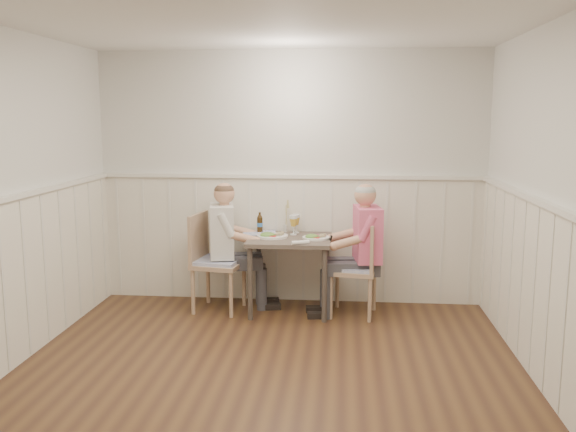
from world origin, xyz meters
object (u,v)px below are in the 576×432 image
Objects in this scene: man_in_pink at (363,260)px; grass_vase at (285,217)px; chair_left at (213,258)px; beer_bottle at (260,223)px; chair_right at (359,265)px; dining_table at (290,249)px; diner_cream at (226,256)px.

man_in_pink is 3.75× the size of grass_vase.
man_in_pink is at bearing -24.10° from grass_vase.
beer_bottle is (0.44, 0.27, 0.31)m from chair_left.
chair_left is at bearing 178.25° from chair_right.
dining_table is 0.83× the size of chair_left.
chair_left is 0.75× the size of diner_cream.
diner_cream reaches higher than chair_right.
diner_cream is 6.22× the size of beer_bottle.
man_in_pink is at bearing 28.16° from chair_right.
man_in_pink is 1.36m from diner_cream.
dining_table is at bearing -76.55° from grass_vase.
chair_right is at bearing -26.11° from grass_vase.
chair_left is 0.14m from diner_cream.
man_in_pink reaches higher than dining_table.
diner_cream is 0.73m from grass_vase.
dining_table is at bearing 176.52° from man_in_pink.
diner_cream is at bearing 176.46° from dining_table.
chair_left is 1.49m from man_in_pink.
dining_table is 0.47m from beer_bottle.
man_in_pink is at bearing -1.04° from chair_left.
chair_right is 0.94m from grass_vase.
chair_left is (-1.46, 0.04, 0.03)m from chair_right.
dining_table is 0.78m from chair_left.
chair_right is 0.06m from man_in_pink.
chair_left is (-0.77, -0.02, -0.11)m from dining_table.
man_in_pink reaches higher than grass_vase.
chair_left reaches higher than beer_bottle.
diner_cream is at bearing 176.49° from man_in_pink.
beer_bottle is at bearing 164.08° from man_in_pink.
grass_vase reaches higher than chair_left.
chair_left is at bearing -148.18° from beer_bottle.
chair_right is 2.64× the size of grass_vase.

